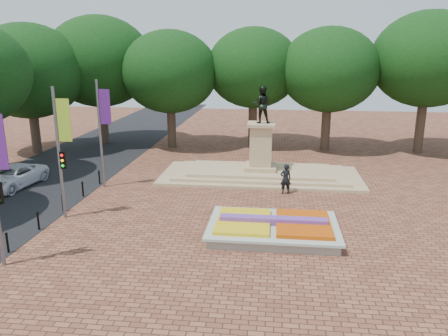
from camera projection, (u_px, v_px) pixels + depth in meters
The scene contains 9 objects.
ground at pixel (254, 219), 23.44m from camera, with size 90.00×90.00×0.00m, color brown.
asphalt_street at pixel (40, 182), 29.94m from camera, with size 9.00×90.00×0.02m, color black.
flower_bed at pixel (274, 227), 21.31m from camera, with size 6.30×4.30×0.91m.
monument at pixel (260, 165), 30.88m from camera, with size 14.00×6.00×6.40m.
tree_row_back at pixel (293, 74), 38.69m from camera, with size 44.80×8.80×10.43m.
banner_poles at pixel (58, 149), 22.33m from camera, with size 0.88×11.17×7.00m.
bollard_row at pixel (51, 211), 23.09m from camera, with size 0.12×13.12×0.98m.
van at pixel (12, 177), 28.56m from camera, with size 2.39×5.18×1.44m, color white.
pedestrian at pixel (286, 179), 27.31m from camera, with size 0.70×0.46×1.92m, color black.
Camera 1 is at (0.97, -21.96, 8.75)m, focal length 35.00 mm.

